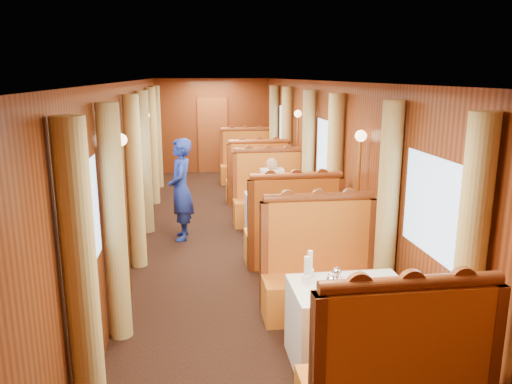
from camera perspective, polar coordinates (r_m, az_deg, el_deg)
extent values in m
cube|color=brown|center=(13.56, -4.96, 6.47)|extent=(0.80, 0.04, 2.00)
cube|color=white|center=(4.77, 10.57, -14.70)|extent=(1.05, 0.72, 0.75)
cube|color=#B34013|center=(3.60, 16.88, -16.36)|extent=(1.30, 0.12, 0.80)
cylinder|color=brown|center=(3.40, 17.38, -9.89)|extent=(1.23, 0.10, 0.10)
cube|color=#B34013|center=(5.65, 7.47, -11.65)|extent=(1.30, 0.55, 0.45)
cube|color=#B34013|center=(5.61, 7.09, -4.94)|extent=(1.30, 0.12, 0.80)
cylinder|color=brown|center=(5.49, 7.22, -0.57)|extent=(1.23, 0.10, 0.10)
cube|color=white|center=(7.93, 2.73, -3.00)|extent=(1.05, 0.72, 0.75)
cube|color=#B34013|center=(7.09, 4.11, -6.29)|extent=(1.30, 0.55, 0.45)
cube|color=#B34013|center=(6.70, 4.57, -1.86)|extent=(1.30, 0.12, 0.80)
cylinder|color=brown|center=(6.60, 4.64, 1.83)|extent=(1.23, 0.10, 0.10)
cube|color=#B34013|center=(8.87, 1.62, -2.22)|extent=(1.30, 0.55, 0.45)
cube|color=#B34013|center=(8.93, 1.42, 2.01)|extent=(1.30, 0.12, 0.80)
cylinder|color=brown|center=(8.86, 1.44, 4.80)|extent=(1.23, 0.10, 0.10)
cube|color=white|center=(11.29, -0.46, 1.94)|extent=(1.05, 0.72, 0.75)
cube|color=#B34013|center=(10.40, 0.20, 0.11)|extent=(1.30, 0.55, 0.45)
cube|color=#B34013|center=(10.07, 0.37, 3.30)|extent=(1.30, 0.12, 0.80)
cylinder|color=brown|center=(10.00, 0.37, 5.78)|extent=(1.23, 0.10, 0.10)
cube|color=#B34013|center=(12.25, -1.02, 2.11)|extent=(1.30, 0.55, 0.45)
cube|color=#B34013|center=(12.35, -1.15, 5.15)|extent=(1.30, 0.12, 0.80)
cylinder|color=brown|center=(12.30, -1.16, 7.18)|extent=(1.23, 0.10, 0.10)
cube|color=silver|center=(4.52, 10.19, -10.94)|extent=(0.40, 0.35, 0.01)
cylinder|color=white|center=(4.60, 14.49, -10.72)|extent=(0.21, 0.21, 0.01)
cylinder|color=white|center=(4.58, 5.78, -9.96)|extent=(0.08, 0.08, 0.08)
cylinder|color=white|center=(4.53, 5.82, -8.42)|extent=(0.05, 0.05, 0.18)
cylinder|color=white|center=(4.72, 6.17, -9.24)|extent=(0.08, 0.08, 0.08)
cylinder|color=white|center=(4.67, 6.21, -7.74)|extent=(0.05, 0.05, 0.18)
cylinder|color=silver|center=(7.80, 2.84, 0.11)|extent=(0.06, 0.06, 0.14)
cylinder|color=silver|center=(11.21, -0.62, 4.16)|extent=(0.06, 0.06, 0.14)
cylinder|color=tan|center=(3.58, -19.26, -10.85)|extent=(0.22, 0.22, 2.35)
cylinder|color=tan|center=(5.03, -15.84, -3.65)|extent=(0.22, 0.22, 2.35)
cylinder|color=tan|center=(4.05, 23.16, -8.38)|extent=(0.22, 0.22, 2.35)
cylinder|color=tan|center=(5.37, 14.76, -2.51)|extent=(0.22, 0.22, 2.35)
cylinder|color=tan|center=(6.89, -13.67, 1.01)|extent=(0.22, 0.22, 2.35)
cylinder|color=tan|center=(8.42, -12.63, 3.24)|extent=(0.22, 0.22, 2.35)
cylinder|color=tan|center=(7.15, 8.91, 1.65)|extent=(0.22, 0.22, 2.35)
cylinder|color=tan|center=(8.63, 5.98, 3.73)|extent=(0.22, 0.22, 2.35)
cylinder|color=tan|center=(10.33, -11.76, 5.10)|extent=(0.22, 0.22, 2.35)
cylinder|color=tan|center=(11.87, -11.27, 6.15)|extent=(0.22, 0.22, 2.35)
cylinder|color=tan|center=(10.50, 3.50, 5.48)|extent=(0.22, 0.22, 2.35)
cylinder|color=tan|center=(12.02, 2.06, 6.48)|extent=(0.22, 0.22, 2.35)
cylinder|color=#BF8C3F|center=(6.02, -14.64, -3.27)|extent=(0.04, 0.04, 1.85)
sphere|color=#FFD18C|center=(5.83, -15.19, 5.77)|extent=(0.14, 0.14, 0.14)
cylinder|color=#BF8C3F|center=(6.31, 11.49, -2.33)|extent=(0.04, 0.04, 1.85)
sphere|color=#FFD18C|center=(6.13, 11.90, 6.30)|extent=(0.14, 0.14, 0.14)
cylinder|color=#BF8C3F|center=(9.41, -12.20, 2.76)|extent=(0.04, 0.04, 1.85)
sphere|color=#FFD18C|center=(9.29, -12.49, 8.55)|extent=(0.14, 0.14, 0.14)
cylinder|color=#BF8C3F|center=(9.60, 4.71, 3.22)|extent=(0.04, 0.04, 1.85)
sphere|color=#FFD18C|center=(9.48, 4.82, 8.91)|extent=(0.14, 0.14, 0.14)
imported|color=navy|center=(8.00, -8.57, 0.28)|extent=(0.39, 0.60, 1.63)
cube|color=beige|center=(8.59, 1.82, 0.86)|extent=(0.40, 0.24, 0.55)
sphere|color=tan|center=(8.52, 1.84, 3.23)|extent=(0.20, 0.20, 0.20)
cube|color=beige|center=(8.48, 2.00, -0.90)|extent=(0.36, 0.30, 0.14)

